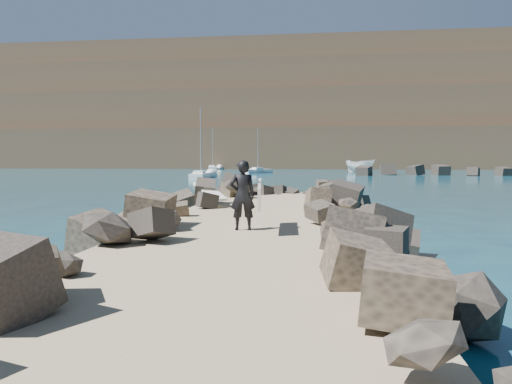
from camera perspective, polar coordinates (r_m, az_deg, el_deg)
ground at (r=14.45m, az=0.47°, el=-5.65°), size 800.00×800.00×0.00m
jetty at (r=12.44m, az=-0.55°, el=-5.86°), size 6.00×26.00×0.60m
riprap_left at (r=13.56m, az=-12.56°, el=-4.27°), size 2.60×22.00×1.00m
riprap_right at (r=12.87m, az=12.70°, el=-4.72°), size 2.60×22.00×1.00m
headland at (r=174.88m, az=9.62°, el=8.60°), size 360.00×140.00×32.00m
surfboard_resting at (r=18.51m, az=-5.83°, el=-0.25°), size 1.84×2.41×0.08m
boat_imported at (r=84.04m, az=12.89°, el=3.21°), size 5.98×5.56×2.30m
surfer_with_board at (r=11.91m, az=-1.39°, el=-0.38°), size 0.97×2.26×1.83m
sailboat_b at (r=77.11m, az=0.25°, el=2.64°), size 4.70×5.89×7.61m
sailboat_a at (r=56.87m, az=-6.90°, el=2.05°), size 2.10×7.55×8.96m
sailboat_f at (r=114.12m, az=26.46°, el=2.71°), size 1.81×6.03×7.29m
sailboat_e at (r=101.24m, az=-5.43°, el=3.00°), size 3.20×8.18×9.54m
headland_buildings at (r=169.98m, az=12.20°, el=14.81°), size 137.50×30.50×5.00m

